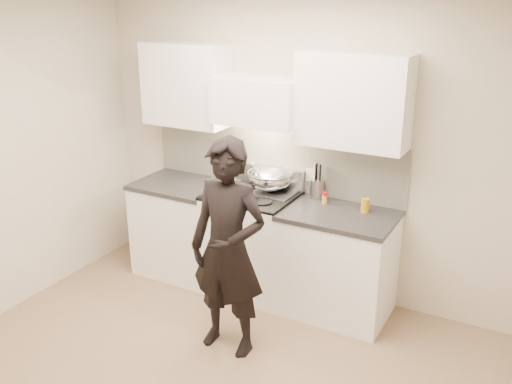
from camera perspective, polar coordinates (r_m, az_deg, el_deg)
room_shell at (r=3.87m, az=-4.84°, el=3.60°), size 4.04×3.54×2.70m
stove at (r=5.23m, az=-0.40°, el=-5.00°), size 0.76×0.65×0.96m
counter_right at (r=4.93m, az=8.14°, el=-7.04°), size 0.92×0.67×0.92m
counter_left at (r=5.62m, az=-7.39°, el=-3.48°), size 0.82×0.67×0.92m
wok at (r=5.08m, az=1.40°, el=1.42°), size 0.41×0.50×0.33m
stock_pot at (r=5.00m, az=-3.23°, el=0.63°), size 0.29×0.28×0.14m
utensil_crock at (r=5.02m, az=6.12°, el=0.45°), size 0.12×0.12×0.32m
spice_jar at (r=4.91m, az=6.89°, el=-0.57°), size 0.05×0.05×0.10m
oil_glass at (r=4.77m, az=10.86°, el=-1.34°), size 0.07×0.07×0.12m
person at (r=4.25m, az=-2.80°, el=-5.71°), size 0.62×0.41×1.69m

